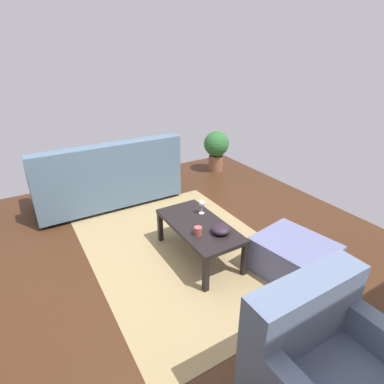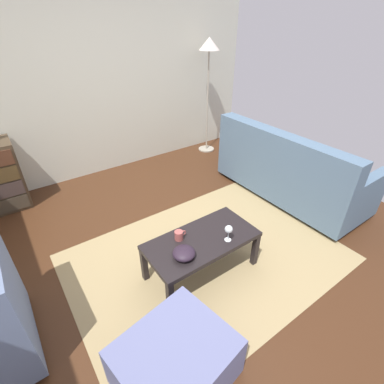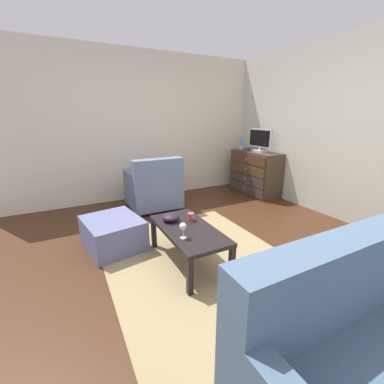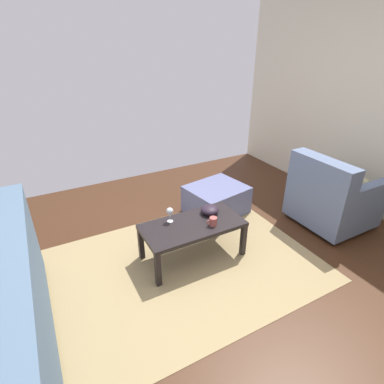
{
  "view_description": "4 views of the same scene",
  "coord_description": "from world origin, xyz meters",
  "px_view_note": "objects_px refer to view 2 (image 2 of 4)",
  "views": [
    {
      "loc": [
        -2.26,
        1.16,
        2.05
      ],
      "look_at": [
        0.02,
        -0.2,
        0.79
      ],
      "focal_mm": 28.93,
      "sensor_mm": 36.0,
      "label": 1
    },
    {
      "loc": [
        -1.13,
        -1.8,
        2.09
      ],
      "look_at": [
        0.11,
        -0.06,
        0.75
      ],
      "focal_mm": 26.41,
      "sensor_mm": 36.0,
      "label": 2
    },
    {
      "loc": [
        2.19,
        -1.36,
        1.53
      ],
      "look_at": [
        -0.08,
        -0.19,
        0.74
      ],
      "focal_mm": 23.47,
      "sensor_mm": 36.0,
      "label": 3
    },
    {
      "loc": [
        1.26,
        1.94,
        2.06
      ],
      "look_at": [
        0.13,
        -0.16,
        0.84
      ],
      "focal_mm": 28.46,
      "sensor_mm": 36.0,
      "label": 4
    }
  ],
  "objects_px": {
    "coffee_table": "(202,243)",
    "ottoman": "(176,362)",
    "wine_glass": "(229,230)",
    "standing_lamp": "(209,56)",
    "bowl_decorative": "(184,253)",
    "couch_large": "(288,172)",
    "mug": "(179,235)"
  },
  "relations": [
    {
      "from": "coffee_table",
      "to": "ottoman",
      "type": "height_order",
      "value": "coffee_table"
    },
    {
      "from": "wine_glass",
      "to": "standing_lamp",
      "type": "xyz_separation_m",
      "value": [
        1.64,
        2.4,
        1.04
      ]
    },
    {
      "from": "ottoman",
      "to": "wine_glass",
      "type": "bearing_deg",
      "value": 30.06
    },
    {
      "from": "bowl_decorative",
      "to": "coffee_table",
      "type": "bearing_deg",
      "value": 19.64
    },
    {
      "from": "wine_glass",
      "to": "ottoman",
      "type": "height_order",
      "value": "wine_glass"
    },
    {
      "from": "wine_glass",
      "to": "ottoman",
      "type": "xyz_separation_m",
      "value": [
        -0.88,
        -0.51,
        -0.34
      ]
    },
    {
      "from": "couch_large",
      "to": "ottoman",
      "type": "xyz_separation_m",
      "value": [
        -2.45,
        -1.09,
        -0.17
      ]
    },
    {
      "from": "bowl_decorative",
      "to": "standing_lamp",
      "type": "relative_size",
      "value": 0.1
    },
    {
      "from": "coffee_table",
      "to": "mug",
      "type": "height_order",
      "value": "mug"
    },
    {
      "from": "mug",
      "to": "bowl_decorative",
      "type": "height_order",
      "value": "same"
    },
    {
      "from": "wine_glass",
      "to": "couch_large",
      "type": "xyz_separation_m",
      "value": [
        1.56,
        0.58,
        -0.16
      ]
    },
    {
      "from": "bowl_decorative",
      "to": "ottoman",
      "type": "xyz_separation_m",
      "value": [
        -0.45,
        -0.56,
        -0.26
      ]
    },
    {
      "from": "mug",
      "to": "bowl_decorative",
      "type": "bearing_deg",
      "value": -113.2
    },
    {
      "from": "coffee_table",
      "to": "wine_glass",
      "type": "height_order",
      "value": "wine_glass"
    },
    {
      "from": "wine_glass",
      "to": "ottoman",
      "type": "relative_size",
      "value": 0.22
    },
    {
      "from": "coffee_table",
      "to": "couch_large",
      "type": "distance_m",
      "value": 1.8
    },
    {
      "from": "couch_large",
      "to": "standing_lamp",
      "type": "relative_size",
      "value": 1.08
    },
    {
      "from": "bowl_decorative",
      "to": "couch_large",
      "type": "distance_m",
      "value": 2.07
    },
    {
      "from": "mug",
      "to": "bowl_decorative",
      "type": "relative_size",
      "value": 0.6
    },
    {
      "from": "mug",
      "to": "standing_lamp",
      "type": "xyz_separation_m",
      "value": [
        1.99,
        2.14,
        1.12
      ]
    },
    {
      "from": "wine_glass",
      "to": "standing_lamp",
      "type": "bearing_deg",
      "value": 55.64
    },
    {
      "from": "bowl_decorative",
      "to": "wine_glass",
      "type": "bearing_deg",
      "value": -7.03
    },
    {
      "from": "mug",
      "to": "bowl_decorative",
      "type": "distance_m",
      "value": 0.23
    },
    {
      "from": "couch_large",
      "to": "bowl_decorative",
      "type": "bearing_deg",
      "value": -165.33
    },
    {
      "from": "bowl_decorative",
      "to": "couch_large",
      "type": "bearing_deg",
      "value": 14.67
    },
    {
      "from": "wine_glass",
      "to": "standing_lamp",
      "type": "height_order",
      "value": "standing_lamp"
    },
    {
      "from": "bowl_decorative",
      "to": "ottoman",
      "type": "height_order",
      "value": "bowl_decorative"
    },
    {
      "from": "bowl_decorative",
      "to": "standing_lamp",
      "type": "bearing_deg",
      "value": 48.55
    },
    {
      "from": "wine_glass",
      "to": "standing_lamp",
      "type": "relative_size",
      "value": 0.09
    },
    {
      "from": "couch_large",
      "to": "ottoman",
      "type": "distance_m",
      "value": 2.68
    },
    {
      "from": "wine_glass",
      "to": "bowl_decorative",
      "type": "xyz_separation_m",
      "value": [
        -0.43,
        0.05,
        -0.07
      ]
    },
    {
      "from": "coffee_table",
      "to": "standing_lamp",
      "type": "relative_size",
      "value": 0.56
    }
  ]
}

